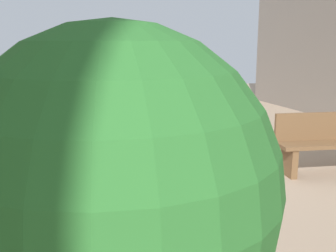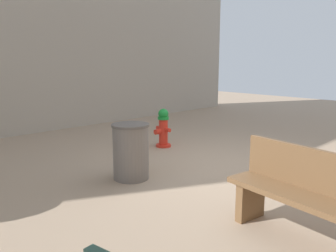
# 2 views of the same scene
# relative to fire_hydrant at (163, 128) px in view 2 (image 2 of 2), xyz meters

# --- Properties ---
(ground_plane) EXTENTS (23.40, 23.40, 0.00)m
(ground_plane) POSITION_rel_fire_hydrant_xyz_m (-1.86, 0.17, -0.41)
(ground_plane) COLOR tan
(fire_hydrant) EXTENTS (0.41, 0.39, 0.82)m
(fire_hydrant) POSITION_rel_fire_hydrant_xyz_m (0.00, 0.00, 0.00)
(fire_hydrant) COLOR red
(fire_hydrant) RESTS_ON ground_plane
(bench_near) EXTENTS (1.79, 0.68, 0.95)m
(bench_near) POSITION_rel_fire_hydrant_xyz_m (-3.89, 1.64, 0.09)
(bench_near) COLOR brown
(bench_near) RESTS_ON ground_plane
(trash_bin) EXTENTS (0.58, 0.58, 0.87)m
(trash_bin) POSITION_rel_fire_hydrant_xyz_m (-1.11, 1.74, 0.03)
(trash_bin) COLOR slate
(trash_bin) RESTS_ON ground_plane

